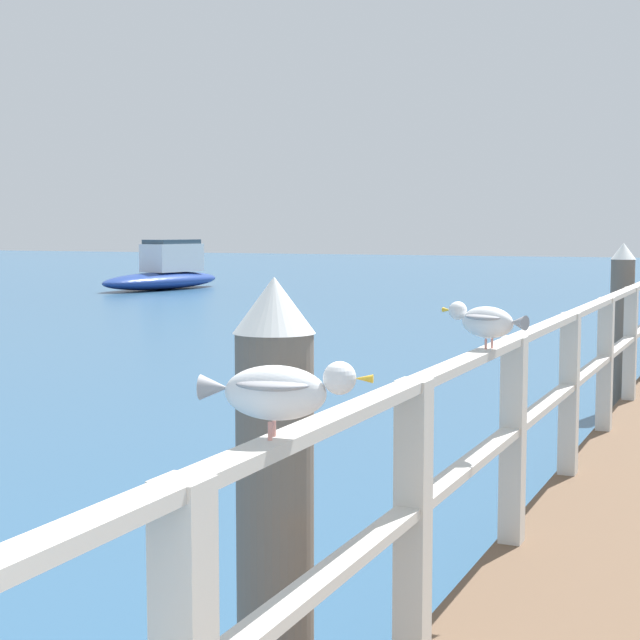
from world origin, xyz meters
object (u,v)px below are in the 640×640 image
Objects in this scene: seagull_background at (486,320)px; boat_2 at (165,273)px; dock_piling_near at (275,557)px; seagull_foreground at (278,390)px; dock_piling_far at (621,327)px.

seagull_background is 32.37m from boat_2.
dock_piling_near is 33.37m from boat_2.
dock_piling_near is at bearing -166.79° from seagull_foreground.
dock_piling_far is 7.83m from seagull_background.
seagull_foreground is 2.23m from seagull_background.
dock_piling_far reaches higher than seagull_background.
dock_piling_far is 10.05m from seagull_foreground.
seagull_foreground is 1.02× the size of seagull_background.
dock_piling_near is at bearing -90.00° from dock_piling_far.
dock_piling_near is 1.12m from seagull_foreground.
dock_piling_far is at bearing 23.58° from seagull_background.
dock_piling_far is (0.00, 9.27, 0.00)m from dock_piling_near.
seagull_foreground is 34.22m from boat_2.
dock_piling_far is 4.32× the size of seagull_foreground.
seagull_background is (0.37, -7.78, 0.75)m from dock_piling_far.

